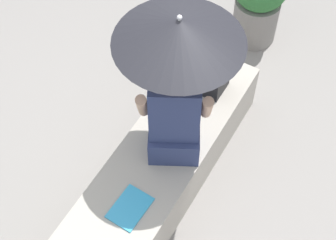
% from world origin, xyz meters
% --- Properties ---
extents(ground_plane, '(14.00, 14.00, 0.00)m').
position_xyz_m(ground_plane, '(0.00, 0.00, 0.00)').
color(ground_plane, gray).
extents(stone_bench, '(2.03, 0.56, 0.43)m').
position_xyz_m(stone_bench, '(0.00, 0.00, 0.22)').
color(stone_bench, '#A8A093').
rests_on(stone_bench, ground).
extents(person_seated, '(0.41, 0.51, 0.90)m').
position_xyz_m(person_seated, '(0.05, -0.06, 0.82)').
color(person_seated, navy).
rests_on(person_seated, stone_bench).
extents(parasol, '(0.76, 0.76, 1.17)m').
position_xyz_m(parasol, '(0.13, -0.04, 1.48)').
color(parasol, '#B7B7BC').
rests_on(parasol, stone_bench).
extents(handbag_black, '(0.21, 0.16, 0.31)m').
position_xyz_m(handbag_black, '(0.66, -0.08, 0.58)').
color(handbag_black, black).
rests_on(handbag_black, stone_bench).
extents(magazine, '(0.29, 0.21, 0.01)m').
position_xyz_m(magazine, '(-0.48, -0.04, 0.44)').
color(magazine, '#339ED1').
rests_on(magazine, stone_bench).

